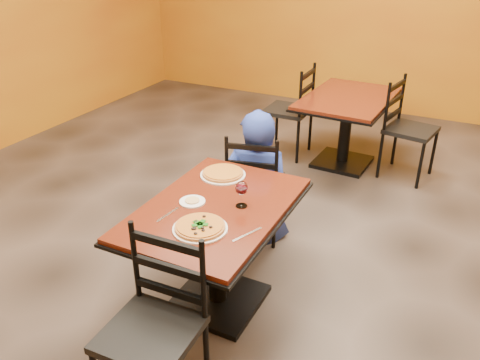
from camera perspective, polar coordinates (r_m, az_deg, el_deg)
The scene contains 17 objects.
floor at distance 3.73m, azimuth 1.15°, elevation -9.58°, with size 7.00×8.00×0.01m, color black.
table_main at distance 3.05m, azimuth -2.82°, elevation -6.19°, with size 0.83×1.23×0.75m.
table_second at distance 5.16m, azimuth 12.44°, elevation 7.52°, with size 0.89×1.27×0.75m.
chair_main_near at distance 2.51m, azimuth -10.54°, elevation -17.44°, with size 0.44×0.44×0.97m, color black, non-canonical shape.
chair_main_far at distance 3.84m, azimuth 1.84°, elevation -0.42°, with size 0.41×0.41×0.91m, color black, non-canonical shape.
chair_second_left at distance 5.36m, azimuth 5.64°, elevation 8.12°, with size 0.45×0.45×1.00m, color black, non-canonical shape.
chair_second_right at distance 5.08m, azimuth 19.45°, elevation 5.51°, with size 0.45×0.45×0.99m, color black, non-canonical shape.
diner at distance 3.79m, azimuth 1.97°, elevation 0.56°, with size 0.56×0.36×1.07m, color #1C369B.
plate_main at distance 2.73m, azimuth -4.71°, elevation -5.72°, with size 0.31×0.31×0.01m, color white.
pizza_main at distance 2.72m, azimuth -4.73°, elevation -5.43°, with size 0.28×0.28×0.02m, color #883409.
plate_far at distance 3.31m, azimuth -2.03°, elevation 0.62°, with size 0.31×0.31×0.01m, color white.
pizza_far at distance 3.30m, azimuth -2.03°, elevation 0.87°, with size 0.28×0.28×0.02m, color gold.
side_plate at distance 2.99m, azimuth -5.63°, elevation -2.54°, with size 0.16×0.16×0.01m, color white.
dip at distance 2.99m, azimuth -5.63°, elevation -2.39°, with size 0.09×0.09×0.01m, color tan.
wine_glass at distance 2.90m, azimuth 0.18°, elevation -1.54°, with size 0.08×0.08×0.18m, color white, non-canonical shape.
fork at distance 2.88m, azimuth -8.48°, elevation -4.04°, with size 0.01×0.19×0.00m, color silver.
knife at distance 2.68m, azimuth 0.87°, elevation -6.41°, with size 0.01×0.21×0.00m, color silver.
Camera 1 is at (1.27, -2.71, 2.23)m, focal length 36.29 mm.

